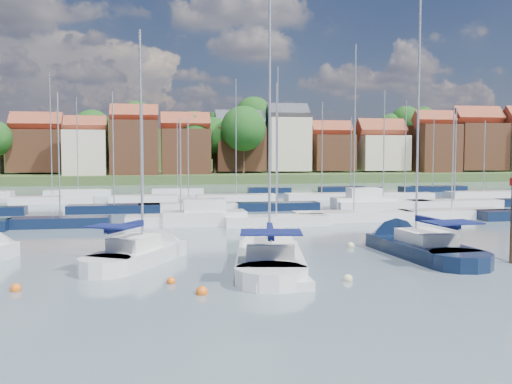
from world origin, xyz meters
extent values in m
plane|color=#4A5B65|center=(0.00, 40.00, 0.00)|extent=(260.00, 260.00, 0.00)
cube|color=silver|center=(-10.35, 3.89, 0.25)|extent=(5.54, 6.97, 1.20)
cone|color=silver|center=(-8.35, 7.41, 0.25)|extent=(3.90, 4.07, 2.70)
cylinder|color=silver|center=(-11.94, 1.07, 0.25)|extent=(3.68, 3.68, 1.20)
cube|color=silver|center=(-10.57, 3.50, 1.20)|extent=(2.97, 3.28, 0.70)
cylinder|color=#B2B2B7|center=(-10.13, 4.28, 6.85)|extent=(0.14, 0.14, 11.99)
cylinder|color=#B2B2B7|center=(-11.01, 2.71, 2.05)|extent=(1.86, 3.18, 0.10)
cube|color=#0D1443|center=(-11.01, 2.71, 2.20)|extent=(1.94, 3.12, 0.35)
cube|color=#0D1443|center=(-11.59, 1.69, 2.35)|extent=(2.79, 2.54, 0.08)
cube|color=silver|center=(-3.45, 1.25, 0.25)|extent=(4.79, 8.61, 1.20)
cone|color=silver|center=(-2.55, 6.26, 0.25)|extent=(4.04, 4.50, 3.39)
cylinder|color=silver|center=(-4.18, -2.75, 0.25)|extent=(3.94, 3.94, 1.20)
cube|color=silver|center=(-3.55, 0.70, 1.20)|extent=(2.94, 3.76, 0.70)
cylinder|color=#B2B2B7|center=(-3.35, 1.81, 8.38)|extent=(0.14, 0.14, 15.07)
cylinder|color=#B2B2B7|center=(-3.76, -0.42, 2.05)|extent=(0.91, 4.47, 0.10)
cube|color=#0D1443|center=(-3.76, -0.42, 2.20)|extent=(1.06, 4.28, 0.35)
cube|color=#0D1443|center=(-4.02, -1.86, 2.35)|extent=(3.20, 2.52, 0.08)
cube|color=black|center=(6.15, 3.32, 0.25)|extent=(3.94, 8.21, 1.20)
cone|color=black|center=(5.76, 8.29, 0.25)|extent=(3.62, 4.12, 3.32)
cylinder|color=black|center=(6.46, -0.66, 0.25)|extent=(3.57, 3.57, 1.20)
cube|color=silver|center=(6.19, 2.77, 1.20)|extent=(2.58, 3.49, 0.70)
cylinder|color=#B2B2B7|center=(6.10, 3.87, 8.40)|extent=(0.14, 0.14, 15.10)
cylinder|color=#B2B2B7|center=(6.28, 1.66, 2.05)|extent=(0.45, 4.42, 0.10)
cube|color=#0D1443|center=(6.28, 1.66, 2.20)|extent=(0.63, 4.22, 0.35)
cube|color=#0D1443|center=(6.39, 0.23, 2.35)|extent=(2.97, 2.21, 0.08)
cone|color=silver|center=(-18.47, 8.74, 0.25)|extent=(3.62, 3.93, 2.79)
cube|color=silver|center=(-3.81, -3.60, 0.19)|extent=(2.67, 1.31, 0.52)
cylinder|color=silver|center=(-3.81, -3.60, 0.33)|extent=(1.22, 1.22, 0.33)
sphere|color=#D85914|center=(-15.53, -1.77, 0.00)|extent=(0.50, 0.50, 0.50)
sphere|color=#D85914|center=(-7.46, -3.81, 0.00)|extent=(0.53, 0.53, 0.53)
sphere|color=#D85914|center=(-8.71, -1.51, 0.00)|extent=(0.42, 0.42, 0.42)
sphere|color=beige|center=(-0.39, -2.46, 0.00)|extent=(0.45, 0.45, 0.45)
sphere|color=beige|center=(3.06, 6.90, 0.00)|extent=(0.46, 0.46, 0.46)
cube|color=black|center=(-17.11, 20.54, 0.35)|extent=(8.01, 2.24, 1.00)
cylinder|color=#B2B2B7|center=(-17.11, 20.54, 5.93)|extent=(0.12, 0.12, 10.16)
cube|color=silver|center=(-7.27, 20.20, 0.35)|extent=(9.22, 2.58, 1.00)
cylinder|color=#B2B2B7|center=(-7.27, 20.20, 4.94)|extent=(0.12, 0.12, 8.18)
cube|color=silver|center=(0.63, 18.61, 0.35)|extent=(8.78, 2.46, 1.00)
cylinder|color=#B2B2B7|center=(0.63, 18.61, 6.38)|extent=(0.12, 0.12, 11.06)
cube|color=silver|center=(8.23, 20.67, 0.35)|extent=(10.79, 3.02, 1.00)
cylinder|color=#B2B2B7|center=(8.23, 20.67, 8.29)|extent=(0.12, 0.12, 14.87)
cube|color=silver|center=(17.98, 21.03, 0.35)|extent=(10.13, 2.84, 1.00)
cylinder|color=#B2B2B7|center=(17.98, 21.03, 5.65)|extent=(0.12, 0.12, 9.59)
cube|color=silver|center=(-5.31, 20.00, 0.50)|extent=(7.00, 2.60, 1.40)
cube|color=silver|center=(-5.31, 20.00, 1.60)|extent=(3.50, 2.20, 1.30)
cube|color=black|center=(-13.55, 31.64, 0.35)|extent=(9.30, 2.60, 1.00)
cylinder|color=#B2B2B7|center=(-13.55, 31.64, 6.59)|extent=(0.12, 0.12, 11.48)
cube|color=silver|center=(-5.94, 32.01, 0.35)|extent=(10.40, 2.91, 1.00)
cylinder|color=#B2B2B7|center=(-5.94, 32.01, 5.24)|extent=(0.12, 0.12, 8.77)
cube|color=black|center=(3.48, 31.28, 0.35)|extent=(8.80, 2.46, 1.00)
cylinder|color=#B2B2B7|center=(3.48, 31.28, 8.01)|extent=(0.12, 0.12, 14.33)
cube|color=silver|center=(15.40, 31.16, 0.35)|extent=(10.73, 3.00, 1.00)
cylinder|color=#B2B2B7|center=(15.40, 31.16, 6.92)|extent=(0.12, 0.12, 12.14)
cube|color=silver|center=(23.82, 30.97, 0.35)|extent=(10.48, 2.93, 1.00)
cylinder|color=#B2B2B7|center=(23.82, 30.97, 5.99)|extent=(0.12, 0.12, 10.28)
cube|color=silver|center=(13.46, 32.00, 0.50)|extent=(7.00, 2.60, 1.40)
cube|color=silver|center=(13.46, 32.00, 1.60)|extent=(3.50, 2.20, 1.30)
cube|color=silver|center=(-21.71, 44.21, 0.35)|extent=(9.71, 2.72, 1.00)
cylinder|color=#B2B2B7|center=(-21.71, 44.21, 8.29)|extent=(0.12, 0.12, 14.88)
cube|color=silver|center=(-10.84, 44.51, 0.35)|extent=(8.49, 2.38, 1.00)
cylinder|color=#B2B2B7|center=(-10.84, 44.51, 6.51)|extent=(0.12, 0.12, 11.31)
cube|color=silver|center=(0.79, 43.78, 0.35)|extent=(10.16, 2.85, 1.00)
cylinder|color=#B2B2B7|center=(0.79, 43.78, 8.15)|extent=(0.12, 0.12, 14.59)
cube|color=silver|center=(12.17, 43.90, 0.35)|extent=(9.53, 2.67, 1.00)
cylinder|color=#B2B2B7|center=(12.17, 43.90, 6.81)|extent=(0.12, 0.12, 11.91)
cube|color=silver|center=(23.16, 42.50, 0.35)|extent=(7.62, 2.13, 1.00)
cylinder|color=#B2B2B7|center=(23.16, 42.50, 6.91)|extent=(0.12, 0.12, 12.13)
cube|color=silver|center=(35.22, 43.59, 0.35)|extent=(10.17, 2.85, 1.00)
cylinder|color=#B2B2B7|center=(35.22, 43.59, 5.72)|extent=(0.12, 0.12, 9.73)
cube|color=silver|center=(-20.26, 56.56, 0.35)|extent=(9.24, 2.59, 1.00)
cylinder|color=#B2B2B7|center=(-20.26, 56.56, 7.43)|extent=(0.12, 0.12, 13.17)
cube|color=silver|center=(-6.08, 57.30, 0.35)|extent=(7.57, 2.12, 1.00)
cylinder|color=#B2B2B7|center=(-6.08, 57.30, 5.97)|extent=(0.12, 0.12, 10.24)
cube|color=black|center=(7.88, 57.47, 0.35)|extent=(6.58, 1.84, 1.00)
cylinder|color=#B2B2B7|center=(7.88, 57.47, 4.85)|extent=(0.12, 0.12, 8.01)
cube|color=black|center=(20.94, 57.40, 0.35)|extent=(9.92, 2.78, 1.00)
cylinder|color=#B2B2B7|center=(20.94, 57.40, 6.31)|extent=(0.12, 0.12, 10.92)
cube|color=black|center=(34.28, 56.37, 0.35)|extent=(10.55, 2.95, 1.00)
cylinder|color=#B2B2B7|center=(34.28, 56.37, 6.61)|extent=(0.12, 0.12, 11.51)
cube|color=#354E27|center=(0.00, 117.00, 0.30)|extent=(200.00, 70.00, 3.00)
cube|color=#354E27|center=(0.00, 142.00, 5.00)|extent=(200.00, 60.00, 14.00)
cube|color=brown|center=(-33.65, 97.79, 6.56)|extent=(10.37, 9.97, 8.73)
cube|color=brown|center=(-33.65, 97.79, 12.20)|extent=(10.57, 5.13, 5.13)
cube|color=beige|center=(-22.74, 89.00, 6.08)|extent=(8.09, 8.80, 8.96)
cube|color=brown|center=(-22.74, 89.00, 11.55)|extent=(8.25, 4.00, 4.00)
cube|color=brown|center=(-13.35, 89.94, 7.08)|extent=(9.36, 10.17, 10.97)
cube|color=brown|center=(-13.35, 89.94, 13.72)|extent=(9.54, 4.63, 4.63)
cube|color=brown|center=(-3.04, 91.65, 6.31)|extent=(9.90, 8.56, 9.42)
cube|color=brown|center=(-3.04, 91.65, 12.23)|extent=(10.10, 4.90, 4.90)
cube|color=brown|center=(9.10, 96.65, 6.95)|extent=(10.59, 8.93, 9.49)
cube|color=#383A42|center=(9.10, 96.65, 12.99)|extent=(10.80, 5.24, 5.24)
cube|color=beige|center=(19.71, 95.80, 8.02)|extent=(9.01, 8.61, 11.65)
cube|color=#383A42|center=(19.71, 95.80, 14.95)|extent=(9.19, 4.46, 4.46)
cube|color=brown|center=(30.17, 97.00, 6.20)|extent=(9.10, 9.34, 8.00)
cube|color=brown|center=(30.17, 97.00, 11.32)|extent=(9.28, 4.50, 4.50)
cube|color=beige|center=(41.95, 96.59, 6.14)|extent=(10.86, 9.59, 7.88)
cube|color=brown|center=(41.95, 96.59, 11.41)|extent=(11.07, 5.37, 5.37)
cube|color=brown|center=(53.76, 93.92, 7.09)|extent=(9.18, 9.96, 10.97)
cube|color=brown|center=(53.76, 93.92, 13.70)|extent=(9.36, 4.54, 4.54)
cube|color=brown|center=(65.18, 95.21, 7.58)|extent=(11.39, 9.67, 10.76)
cube|color=brown|center=(65.18, 95.21, 14.36)|extent=(11.62, 5.64, 5.64)
cylinder|color=#382619|center=(56.77, 115.51, 8.51)|extent=(0.50, 0.50, 4.47)
sphere|color=#21541A|center=(56.77, 115.51, 14.58)|extent=(8.18, 8.18, 8.18)
cylinder|color=#382619|center=(3.46, 95.93, 3.83)|extent=(0.50, 0.50, 4.46)
sphere|color=#21541A|center=(3.46, 95.93, 9.88)|extent=(8.15, 8.15, 8.15)
cylinder|color=#382619|center=(15.22, 113.68, 8.58)|extent=(0.50, 0.50, 5.15)
sphere|color=#21541A|center=(15.22, 113.68, 15.56)|extent=(9.41, 9.41, 9.41)
cylinder|color=#382619|center=(-13.54, 116.31, 8.68)|extent=(0.50, 0.50, 4.56)
sphere|color=#21541A|center=(-13.54, 116.31, 14.87)|extent=(8.34, 8.34, 8.34)
cylinder|color=#382619|center=(-23.24, 105.25, 4.18)|extent=(0.50, 0.50, 5.15)
sphere|color=#21541A|center=(-23.24, 105.25, 11.17)|extent=(9.42, 9.42, 9.42)
cylinder|color=#382619|center=(-38.67, 107.32, 6.76)|extent=(0.50, 0.50, 3.42)
sphere|color=#21541A|center=(-38.67, 107.32, 11.40)|extent=(6.26, 6.26, 6.26)
cylinder|color=#382619|center=(13.76, 104.71, 3.48)|extent=(0.50, 0.50, 3.77)
sphere|color=#21541A|center=(13.76, 104.71, 8.60)|extent=(6.89, 6.89, 6.89)
cylinder|color=#382619|center=(9.05, 90.94, 4.21)|extent=(0.50, 0.50, 5.21)
sphere|color=#21541A|center=(9.05, 90.94, 11.28)|extent=(9.53, 9.53, 9.53)
cylinder|color=#382619|center=(61.93, 101.62, 3.09)|extent=(0.50, 0.50, 2.97)
sphere|color=#21541A|center=(61.93, 101.62, 7.12)|extent=(5.44, 5.44, 5.44)
cylinder|color=#382619|center=(-1.15, 93.75, 4.02)|extent=(0.50, 0.50, 4.84)
sphere|color=#21541A|center=(-1.15, 93.75, 10.59)|extent=(8.85, 8.85, 8.85)
cylinder|color=#382619|center=(52.68, 115.72, 8.17)|extent=(0.50, 0.50, 3.72)
sphere|color=#21541A|center=(52.68, 115.72, 13.21)|extent=(6.80, 6.80, 6.80)
cylinder|color=#382619|center=(54.05, 94.13, 3.62)|extent=(0.50, 0.50, 4.05)
sphere|color=#21541A|center=(54.05, 94.13, 9.11)|extent=(7.40, 7.40, 7.40)
cylinder|color=#382619|center=(6.84, 113.29, 7.91)|extent=(0.50, 0.50, 3.93)
sphere|color=#21541A|center=(6.84, 113.29, 13.24)|extent=(7.19, 7.19, 7.19)
cylinder|color=#382619|center=(30.65, 100.17, 3.51)|extent=(0.50, 0.50, 3.82)
sphere|color=#21541A|center=(30.65, 100.17, 8.70)|extent=(6.99, 6.99, 6.99)
cylinder|color=#382619|center=(-17.44, 93.12, 3.34)|extent=(0.50, 0.50, 3.48)
sphere|color=#21541A|center=(-17.44, 93.12, 8.07)|extent=(6.37, 6.37, 6.37)
cylinder|color=#382619|center=(57.51, 102.81, 3.09)|extent=(0.50, 0.50, 2.99)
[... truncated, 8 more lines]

